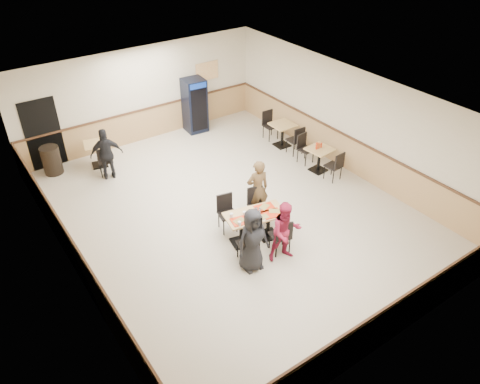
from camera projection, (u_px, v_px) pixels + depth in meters
ground at (231, 212)px, 12.00m from camera, size 10.00×10.00×0.00m
room_shell at (233, 136)px, 14.25m from camera, size 10.00×10.00×10.00m
main_table at (255, 222)px, 10.82m from camera, size 1.50×0.97×0.74m
main_chairs at (253, 224)px, 10.82m from camera, size 1.54×1.85×0.94m
diner_woman_left at (252, 240)px, 9.88m from camera, size 0.77×0.53×1.52m
diner_woman_right at (286, 232)px, 10.15m from camera, size 0.84×0.73×1.47m
diner_man_opposite at (258, 189)px, 11.44m from camera, size 0.65×0.49×1.58m
lone_diner at (107, 154)px, 12.96m from camera, size 0.95×0.59×1.52m
tabletop_clutter at (257, 214)px, 10.62m from camera, size 1.24×0.69×0.12m
side_table_near at (319, 156)px, 13.44m from camera, size 0.74×0.74×0.72m
side_table_near_chair_south at (333, 165)px, 13.06m from camera, size 0.46×0.46×0.91m
side_table_near_chair_north at (306, 149)px, 13.84m from camera, size 0.46×0.46×0.91m
side_table_far at (283, 131)px, 14.70m from camera, size 0.72×0.72×0.75m
side_table_far_chair_south at (295, 139)px, 14.31m from camera, size 0.45×0.45×0.95m
side_table_far_chair_north at (271, 125)px, 15.12m from camera, size 0.45×0.45×0.95m
condiment_caddy at (318, 146)px, 13.27m from camera, size 0.23×0.06×0.20m
back_table at (97, 151)px, 13.68m from camera, size 0.83×0.83×0.74m
back_table_chair_lone at (105, 160)px, 13.29m from camera, size 0.52×0.52×0.93m
pepsi_cooler at (195, 105)px, 15.41m from camera, size 0.73×0.73×1.79m
trash_bin at (52, 160)px, 13.37m from camera, size 0.53×0.53×0.83m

